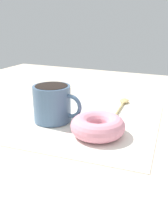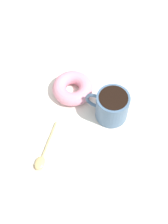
# 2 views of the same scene
# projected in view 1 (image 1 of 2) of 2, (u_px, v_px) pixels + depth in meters

# --- Properties ---
(ground_plane) EXTENTS (1.20, 1.20, 0.02)m
(ground_plane) POSITION_uv_depth(u_px,v_px,m) (76.00, 125.00, 0.59)
(ground_plane) COLOR beige
(napkin) EXTENTS (0.36, 0.36, 0.00)m
(napkin) POSITION_uv_depth(u_px,v_px,m) (84.00, 121.00, 0.58)
(napkin) COLOR white
(napkin) RESTS_ON ground_plane
(coffee_cup) EXTENTS (0.09, 0.12, 0.08)m
(coffee_cup) POSITION_uv_depth(u_px,v_px,m) (53.00, 103.00, 0.57)
(coffee_cup) COLOR slate
(coffee_cup) RESTS_ON napkin
(donut) EXTENTS (0.11, 0.11, 0.04)m
(donut) POSITION_uv_depth(u_px,v_px,m) (98.00, 126.00, 0.50)
(donut) COLOR pink
(donut) RESTS_ON napkin
(spoon) EXTENTS (0.14, 0.03, 0.01)m
(spoon) POSITION_uv_depth(u_px,v_px,m) (123.00, 103.00, 0.69)
(spoon) COLOR #D8B772
(spoon) RESTS_ON napkin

